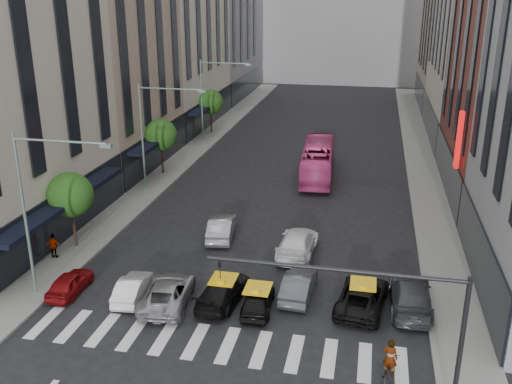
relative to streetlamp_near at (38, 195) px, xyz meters
The scene contains 27 objects.
ground 12.32m from the streetlamp_near, 21.72° to the right, with size 160.00×160.00×0.00m, color black.
sidewalk_left 26.69m from the streetlamp_near, 93.21° to the left, with size 3.00×96.00×0.15m, color slate.
sidewalk_right 34.27m from the streetlamp_near, 50.35° to the left, with size 3.00×96.00×0.15m, color slate.
building_left_b 25.72m from the streetlamp_near, 106.16° to the left, with size 8.00×16.00×24.00m, color tan.
building_right_d 67.22m from the streetlamp_near, 66.09° to the left, with size 8.00×18.00×28.00m, color tan.
tree_near 6.65m from the streetlamp_near, 106.32° to the left, with size 2.88×2.88×4.95m.
tree_mid 22.18m from the streetlamp_near, 94.56° to the left, with size 2.88×2.88×4.95m.
tree_far 38.11m from the streetlamp_near, 92.65° to the left, with size 2.88×2.88×4.95m.
streetlamp_near is the anchor object (origin of this frame).
streetlamp_mid 16.00m from the streetlamp_near, 90.00° to the left, with size 5.38×0.25×9.00m.
streetlamp_far 32.00m from the streetlamp_near, 90.00° to the left, with size 5.38×0.25×9.00m.
traffic_signal 18.48m from the streetlamp_near, 15.74° to the right, with size 10.10×0.20×6.00m.
liberty_sign 27.73m from the streetlamp_near, 35.24° to the left, with size 0.30×0.70×4.00m.
car_red 5.39m from the streetlamp_near, 33.28° to the left, with size 1.44×3.59×1.22m, color maroon.
car_white_front 6.97m from the streetlamp_near, ahead, with size 1.32×3.79×1.25m, color white.
car_silver 8.40m from the streetlamp_near, ahead, with size 2.32×5.03×1.40m, color #95959A.
taxi_left 10.87m from the streetlamp_near, ahead, with size 1.90×4.68×1.36m, color black.
taxi_center 12.59m from the streetlamp_near, ahead, with size 1.51×3.76×1.28m, color black.
car_grey_mid 14.56m from the streetlamp_near, 11.86° to the left, with size 1.50×4.29×1.41m, color #3E4046.
taxi_right 17.68m from the streetlamp_near, ahead, with size 2.32×5.04×1.40m, color black.
car_grey_curb 20.08m from the streetlamp_near, ahead, with size 2.14×5.25×1.52m, color #36373C.
car_row2_left 12.93m from the streetlamp_near, 53.05° to the left, with size 1.58×4.54×1.49m, color #A7A6AC.
car_row2_right 15.70m from the streetlamp_near, 32.55° to the left, with size 2.16×5.32×1.54m, color white.
bus 27.33m from the streetlamp_near, 63.34° to the left, with size 2.54×10.87×3.03m, color #DB408A.
motorcycle 19.18m from the streetlamp_near, 11.11° to the right, with size 0.67×1.91×1.00m, color black.
rider 18.84m from the streetlamp_near, 11.11° to the right, with size 0.65×0.42×1.77m, color gray.
pedestrian_far 6.77m from the streetlamp_near, 117.88° to the left, with size 0.94×0.39×1.60m, color gray.
Camera 1 is at (6.59, -20.74, 15.94)m, focal length 40.00 mm.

